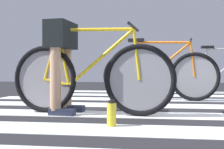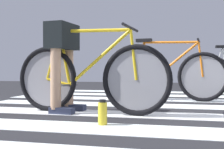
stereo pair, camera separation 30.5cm
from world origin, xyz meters
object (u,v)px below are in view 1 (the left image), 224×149
object	(u,v)px
bicycle_1_of_3	(90,77)
bicycle_2_of_3	(159,75)
cyclist_1_of_3	(62,54)
water_bottle	(112,114)

from	to	relation	value
bicycle_1_of_3	bicycle_2_of_3	size ratio (longest dim) A/B	1.00
cyclist_1_of_3	water_bottle	bearing A→B (deg)	-39.10
bicycle_1_of_3	bicycle_2_of_3	bearing A→B (deg)	69.77
bicycle_2_of_3	water_bottle	bearing A→B (deg)	-96.04
bicycle_2_of_3	bicycle_1_of_3	bearing A→B (deg)	-110.83
cyclist_1_of_3	bicycle_2_of_3	world-z (taller)	cyclist_1_of_3
bicycle_1_of_3	bicycle_2_of_3	xyz separation A→B (m)	(0.74, 1.48, 0.00)
cyclist_1_of_3	bicycle_2_of_3	xyz separation A→B (m)	(1.05, 1.44, -0.24)
bicycle_1_of_3	water_bottle	bearing A→B (deg)	-56.19
bicycle_2_of_3	water_bottle	world-z (taller)	bicycle_2_of_3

